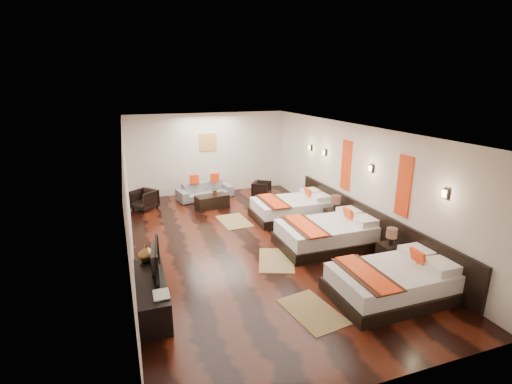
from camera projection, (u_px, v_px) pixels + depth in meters
name	position (u px, v px, depth m)	size (l,w,h in m)	color
floor	(252.00, 243.00, 9.13)	(5.50, 9.50, 0.01)	black
ceiling	(251.00, 128.00, 8.34)	(5.50, 9.50, 0.01)	white
back_wall	(208.00, 154.00, 13.04)	(5.50, 0.01, 2.80)	silver
left_wall	(128.00, 200.00, 7.86)	(0.01, 9.50, 2.80)	silver
right_wall	(352.00, 179.00, 9.60)	(0.01, 9.50, 2.80)	silver
headboard_panel	(367.00, 224.00, 9.14)	(0.08, 6.60, 0.90)	black
bed_near	(393.00, 282.00, 6.80)	(2.23, 1.40, 0.85)	black
bed_mid	(329.00, 234.00, 8.92)	(2.35, 1.48, 0.90)	black
bed_far	(292.00, 208.00, 10.79)	(2.22, 1.40, 0.85)	black
nightstand_a	(390.00, 252.00, 7.99)	(0.42, 0.42, 0.84)	black
nightstand_b	(335.00, 217.00, 10.02)	(0.46, 0.46, 0.92)	black
jute_mat_near	(312.00, 311.00, 6.40)	(0.75, 1.20, 0.01)	olive
jute_mat_mid	(276.00, 260.00, 8.25)	(0.75, 1.20, 0.01)	olive
jute_mat_far	(234.00, 221.00, 10.58)	(0.75, 1.20, 0.01)	olive
tv_console	(152.00, 294.00, 6.44)	(0.50, 1.80, 0.55)	black
tv	(151.00, 260.00, 6.44)	(0.97, 0.13, 0.56)	black
book	(153.00, 296.00, 5.84)	(0.25, 0.34, 0.03)	black
figurine	(147.00, 253.00, 6.98)	(0.32, 0.32, 0.34)	brown
sofa	(205.00, 190.00, 12.63)	(1.86, 0.73, 0.54)	slate
armchair_left	(144.00, 200.00, 11.52)	(0.66, 0.68, 0.61)	black
armchair_right	(262.00, 189.00, 12.81)	(0.57, 0.59, 0.53)	black
coffee_table	(212.00, 201.00, 11.70)	(1.00, 0.50, 0.40)	black
table_plant	(215.00, 191.00, 11.71)	(0.22, 0.19, 0.24)	#285E1F
orange_panel_a	(404.00, 186.00, 7.79)	(0.04, 0.40, 1.30)	#D86014
orange_panel_b	(346.00, 165.00, 9.79)	(0.04, 0.40, 1.30)	#D86014
sconce_near	(445.00, 194.00, 6.75)	(0.07, 0.12, 0.18)	black
sconce_mid	(371.00, 168.00, 8.74)	(0.07, 0.12, 0.18)	black
sconce_far	(325.00, 152.00, 10.73)	(0.07, 0.12, 0.18)	black
sconce_lounge	(310.00, 148.00, 11.55)	(0.07, 0.12, 0.18)	black
gold_artwork	(208.00, 142.00, 12.91)	(0.60, 0.04, 0.60)	#AD873F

